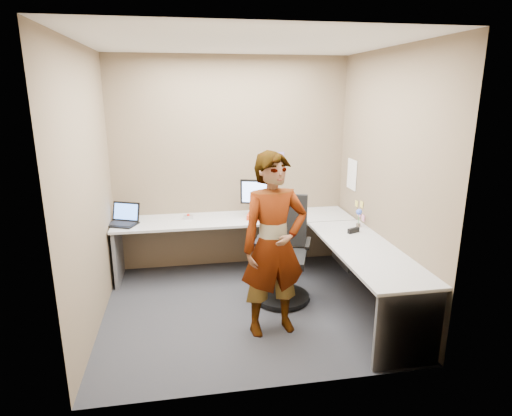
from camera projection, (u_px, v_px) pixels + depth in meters
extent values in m
plane|color=black|center=(247.00, 308.00, 4.63)|extent=(3.00, 3.00, 0.00)
plane|color=brown|center=(231.00, 165.00, 5.50)|extent=(3.00, 0.00, 3.00)
plane|color=brown|center=(386.00, 181.00, 4.51)|extent=(0.00, 2.70, 2.70)
plane|color=brown|center=(88.00, 192.00, 4.02)|extent=(0.00, 2.70, 2.70)
plane|color=white|center=(245.00, 42.00, 3.91)|extent=(3.00, 3.00, 0.00)
cube|color=#A8A8A8|center=(235.00, 219.00, 5.36)|extent=(2.96, 0.65, 0.03)
cube|color=#A8A8A8|center=(366.00, 250.00, 4.32)|extent=(0.65, 1.91, 0.03)
cube|color=#59595B|center=(118.00, 253.00, 5.22)|extent=(0.04, 0.60, 0.70)
cube|color=#59595B|center=(342.00, 240.00, 5.70)|extent=(0.04, 0.60, 0.70)
cube|color=#59595B|center=(408.00, 331.00, 3.55)|extent=(0.60, 0.04, 0.70)
cube|color=red|center=(259.00, 216.00, 5.33)|extent=(0.33, 0.28, 0.06)
cube|color=black|center=(259.00, 214.00, 5.32)|extent=(0.22, 0.18, 0.01)
cube|color=black|center=(259.00, 208.00, 5.32)|extent=(0.06, 0.05, 0.11)
cube|color=black|center=(259.00, 192.00, 5.26)|extent=(0.44, 0.17, 0.30)
cube|color=#93B4FF|center=(259.00, 192.00, 5.25)|extent=(0.39, 0.13, 0.26)
cube|color=black|center=(122.00, 224.00, 5.07)|extent=(0.42, 0.37, 0.02)
cube|color=black|center=(126.00, 211.00, 5.15)|extent=(0.35, 0.20, 0.23)
cube|color=#4576DB|center=(126.00, 211.00, 5.15)|extent=(0.30, 0.17, 0.18)
cube|color=#B7B7BC|center=(188.00, 217.00, 5.32)|extent=(0.12, 0.08, 0.04)
sphere|color=red|center=(188.00, 215.00, 5.30)|extent=(0.04, 0.04, 0.04)
cone|color=white|center=(255.00, 220.00, 5.17)|extent=(0.10, 0.10, 0.06)
cube|color=black|center=(353.00, 230.00, 4.80)|extent=(0.15, 0.09, 0.05)
cylinder|color=brown|center=(358.00, 225.00, 5.01)|extent=(0.05, 0.05, 0.04)
cylinder|color=#338C3F|center=(359.00, 218.00, 4.99)|extent=(0.01, 0.01, 0.14)
sphere|color=#4162E7|center=(359.00, 212.00, 4.97)|extent=(0.07, 0.07, 0.07)
cube|color=#846BB7|center=(273.00, 167.00, 5.59)|extent=(0.30, 0.01, 0.40)
cube|color=white|center=(352.00, 174.00, 5.39)|extent=(0.01, 0.28, 0.38)
cube|color=#F2E059|center=(362.00, 204.00, 5.14)|extent=(0.01, 0.07, 0.07)
cube|color=pink|center=(359.00, 214.00, 5.22)|extent=(0.01, 0.07, 0.07)
cube|color=pink|center=(363.00, 218.00, 5.11)|extent=(0.01, 0.07, 0.07)
cube|color=#F2E059|center=(356.00, 204.00, 5.29)|extent=(0.01, 0.07, 0.07)
cylinder|color=black|center=(282.00, 296.00, 4.79)|extent=(0.61, 0.61, 0.04)
cylinder|color=black|center=(282.00, 277.00, 4.73)|extent=(0.07, 0.07, 0.43)
cube|color=black|center=(282.00, 258.00, 4.67)|extent=(0.64, 0.64, 0.08)
cube|color=black|center=(286.00, 220.00, 4.80)|extent=(0.47, 0.21, 0.60)
cube|color=black|center=(258.00, 240.00, 4.66)|extent=(0.15, 0.32, 0.03)
cube|color=black|center=(308.00, 243.00, 4.57)|extent=(0.15, 0.32, 0.03)
imported|color=#999399|center=(274.00, 245.00, 3.99)|extent=(0.70, 0.52, 1.76)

